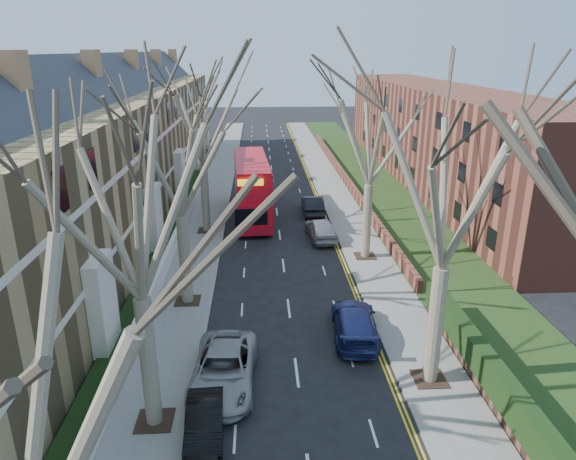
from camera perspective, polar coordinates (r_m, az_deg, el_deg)
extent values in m
cube|color=slate|center=(51.45, -8.21, 3.98)|extent=(3.00, 102.00, 0.12)
cube|color=slate|center=(51.80, 5.16, 4.21)|extent=(3.00, 102.00, 0.12)
cube|color=olive|center=(44.06, -19.59, 7.05)|extent=(9.00, 78.00, 10.00)
cube|color=#292C32|center=(43.28, -20.51, 14.81)|extent=(4.67, 78.00, 4.67)
cube|color=white|center=(43.36, -13.69, 5.40)|extent=(0.12, 78.00, 0.35)
cube|color=white|center=(42.67, -14.07, 9.96)|extent=(0.12, 78.00, 0.35)
cube|color=brown|center=(57.35, 16.35, 10.05)|extent=(8.00, 54.00, 10.00)
cube|color=brown|center=(55.76, 6.33, 5.81)|extent=(0.35, 54.00, 0.90)
cube|color=black|center=(19.77, 27.48, -21.69)|extent=(0.70, 24.00, 1.20)
cube|color=white|center=(43.85, -11.21, 1.83)|extent=(0.30, 78.00, 1.00)
cube|color=#213814|center=(52.62, 10.03, 4.33)|extent=(6.00, 102.00, 0.06)
cylinder|color=#6E634F|center=(20.15, -15.21, -14.05)|extent=(0.64, 0.64, 5.25)
cube|color=#2D2116|center=(21.67, -14.57, -19.83)|extent=(1.40, 1.40, 0.05)
cylinder|color=#6E634F|center=(28.92, -11.40, -3.25)|extent=(0.64, 0.64, 5.07)
cube|color=#2D2116|center=(29.97, -11.08, -7.71)|extent=(1.40, 1.40, 0.05)
cylinder|color=#6E634F|center=(40.15, -9.19, 3.49)|extent=(0.60, 0.60, 5.25)
cube|color=#2D2116|center=(40.94, -8.99, -0.03)|extent=(1.40, 1.40, 0.05)
cylinder|color=#6E634F|center=(22.58, 16.03, -10.21)|extent=(0.64, 0.64, 5.25)
cube|color=#2D2116|center=(23.95, 15.43, -15.66)|extent=(1.40, 1.40, 0.05)
cylinder|color=#6E634F|center=(34.98, 8.76, 0.95)|extent=(0.60, 0.60, 5.07)
cube|color=#2D2116|center=(35.85, 8.56, -2.88)|extent=(1.40, 1.40, 0.05)
cube|color=red|center=(43.90, -4.01, 3.43)|extent=(3.36, 11.98, 2.37)
cube|color=red|center=(43.33, -4.08, 6.30)|extent=(3.32, 11.39, 2.15)
cube|color=black|center=(43.77, -4.03, 4.04)|extent=(3.32, 11.04, 0.97)
cube|color=black|center=(43.30, -4.09, 6.44)|extent=(3.31, 10.80, 0.97)
imported|color=black|center=(20.54, -9.23, -20.08)|extent=(1.54, 3.96, 1.29)
imported|color=#95959A|center=(22.76, -7.16, -15.08)|extent=(2.93, 5.82, 1.58)
imported|color=#161E4F|center=(26.18, 7.44, -10.15)|extent=(2.63, 5.47, 1.54)
imported|color=gray|center=(38.81, 3.69, 0.13)|extent=(2.25, 4.86, 1.61)
imported|color=black|center=(44.80, 2.76, 2.81)|extent=(1.74, 4.86, 1.60)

